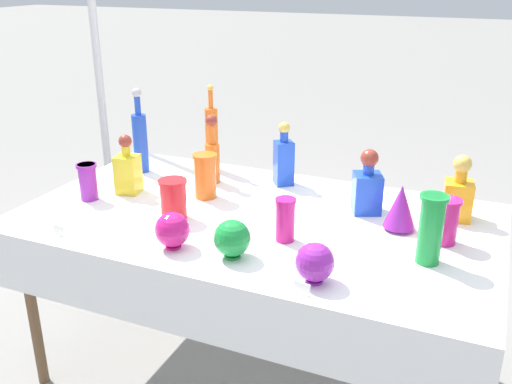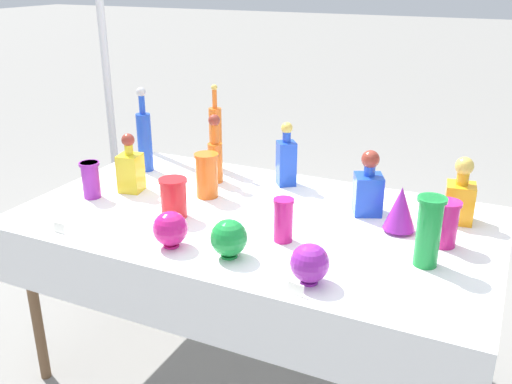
{
  "view_description": "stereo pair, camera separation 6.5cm",
  "coord_description": "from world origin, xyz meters",
  "views": [
    {
      "loc": [
        0.82,
        -1.88,
        1.67
      ],
      "look_at": [
        0.0,
        0.0,
        0.86
      ],
      "focal_mm": 40.0,
      "sensor_mm": 36.0,
      "label": 1
    },
    {
      "loc": [
        0.88,
        -1.85,
        1.67
      ],
      "look_at": [
        0.0,
        0.0,
        0.86
      ],
      "focal_mm": 40.0,
      "sensor_mm": 36.0,
      "label": 2
    }
  ],
  "objects": [
    {
      "name": "fluted_vase_0",
      "position": [
        0.54,
        0.1,
        0.85
      ],
      "size": [
        0.12,
        0.12,
        0.18
      ],
      "color": "purple",
      "rests_on": "display_table"
    },
    {
      "name": "tall_bottle_2",
      "position": [
        -0.71,
        0.26,
        0.92
      ],
      "size": [
        0.07,
        0.07,
        0.4
      ],
      "color": "blue",
      "rests_on": "display_table"
    },
    {
      "name": "price_tag_center",
      "position": [
        -0.59,
        -0.45,
        0.78
      ],
      "size": [
        0.05,
        0.02,
        0.04
      ],
      "primitive_type": "cube",
      "rotation": [
        -0.21,
        0.0,
        -0.03
      ],
      "color": "white",
      "rests_on": "display_table"
    },
    {
      "name": "round_bowl_1",
      "position": [
        -0.16,
        -0.37,
        0.83
      ],
      "size": [
        0.12,
        0.12,
        0.13
      ],
      "color": "#C61972",
      "rests_on": "display_table"
    },
    {
      "name": "round_bowl_0",
      "position": [
        0.06,
        -0.35,
        0.83
      ],
      "size": [
        0.13,
        0.13,
        0.13
      ],
      "color": "#198C38",
      "rests_on": "display_table"
    },
    {
      "name": "price_tag_left",
      "position": [
        0.35,
        -0.47,
        0.78
      ],
      "size": [
        0.06,
        0.02,
        0.04
      ],
      "primitive_type": "cube",
      "rotation": [
        -0.21,
        0.0,
        -0.18
      ],
      "color": "white",
      "rests_on": "display_table"
    },
    {
      "name": "square_decanter_2",
      "position": [
        0.72,
        0.29,
        0.86
      ],
      "size": [
        0.12,
        0.12,
        0.26
      ],
      "color": "orange",
      "rests_on": "display_table"
    },
    {
      "name": "slender_vase_4",
      "position": [
        -0.28,
        -0.14,
        0.84
      ],
      "size": [
        0.11,
        0.11,
        0.16
      ],
      "color": "red",
      "rests_on": "display_table"
    },
    {
      "name": "slender_vase_5",
      "position": [
        0.67,
        -0.12,
        0.89
      ],
      "size": [
        0.09,
        0.09,
        0.24
      ],
      "color": "#198C38",
      "rests_on": "display_table"
    },
    {
      "name": "tall_bottle_1",
      "position": [
        -0.41,
        0.43,
        0.92
      ],
      "size": [
        0.06,
        0.06,
        0.41
      ],
      "color": "orange",
      "rests_on": "display_table"
    },
    {
      "name": "slender_vase_3",
      "position": [
        0.7,
        0.05,
        0.85
      ],
      "size": [
        0.1,
        0.1,
        0.17
      ],
      "color": "#C61972",
      "rests_on": "display_table"
    },
    {
      "name": "tall_bottle_0",
      "position": [
        -0.33,
        0.27,
        0.89
      ],
      "size": [
        0.07,
        0.07,
        0.31
      ],
      "color": "orange",
      "rests_on": "display_table"
    },
    {
      "name": "canopy_pole",
      "position": [
        -1.24,
        0.68,
        0.86
      ],
      "size": [
        0.18,
        0.18,
        2.23
      ],
      "color": "silver",
      "rests_on": "ground"
    },
    {
      "name": "slender_vase_1",
      "position": [
        -0.27,
        0.09,
        0.86
      ],
      "size": [
        0.1,
        0.1,
        0.19
      ],
      "color": "orange",
      "rests_on": "display_table"
    },
    {
      "name": "square_decanter_0",
      "position": [
        0.39,
        0.21,
        0.87
      ],
      "size": [
        0.14,
        0.14,
        0.26
      ],
      "color": "blue",
      "rests_on": "display_table"
    },
    {
      "name": "round_bowl_2",
      "position": [
        0.37,
        -0.39,
        0.83
      ],
      "size": [
        0.12,
        0.12,
        0.13
      ],
      "color": "purple",
      "rests_on": "display_table"
    },
    {
      "name": "ground_plane",
      "position": [
        0.0,
        0.0,
        0.0
      ],
      "size": [
        40.0,
        40.0,
        0.0
      ],
      "primitive_type": "plane",
      "color": "gray"
    },
    {
      "name": "display_table",
      "position": [
        0.0,
        -0.03,
        0.71
      ],
      "size": [
        1.84,
        1.04,
        0.76
      ],
      "color": "white",
      "rests_on": "ground"
    },
    {
      "name": "slender_vase_0",
      "position": [
        0.18,
        -0.16,
        0.85
      ],
      "size": [
        0.07,
        0.07,
        0.16
      ],
      "color": "#C61972",
      "rests_on": "display_table"
    },
    {
      "name": "square_decanter_3",
      "position": [
        -0.6,
        0.01,
        0.86
      ],
      "size": [
        0.11,
        0.11,
        0.26
      ],
      "color": "yellow",
      "rests_on": "display_table"
    },
    {
      "name": "slender_vase_2",
      "position": [
        -0.71,
        -0.12,
        0.84
      ],
      "size": [
        0.09,
        0.09,
        0.16
      ],
      "color": "purple",
      "rests_on": "display_table"
    },
    {
      "name": "square_decanter_1",
      "position": [
        -0.03,
        0.37,
        0.88
      ],
      "size": [
        0.11,
        0.11,
        0.29
      ],
      "color": "blue",
      "rests_on": "display_table"
    }
  ]
}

